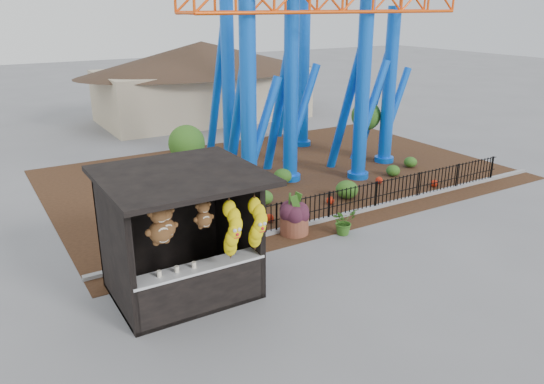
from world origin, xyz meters
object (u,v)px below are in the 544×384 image
prize_booth (185,239)px  roller_coaster (302,10)px  potted_plant (344,221)px  terracotta_planter (294,225)px

prize_booth → roller_coaster: (8.11, 7.32, 4.92)m
roller_coaster → potted_plant: 9.11m
prize_booth → potted_plant: size_ratio=4.21×
roller_coaster → prize_booth: bearing=-137.9°
potted_plant → roller_coaster: bearing=63.4°
terracotta_planter → potted_plant: size_ratio=1.06×
prize_booth → terracotta_planter: (4.24, 1.79, -1.24)m
terracotta_planter → potted_plant: 1.52m
prize_booth → terracotta_planter: 4.76m
prize_booth → roller_coaster: 11.98m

